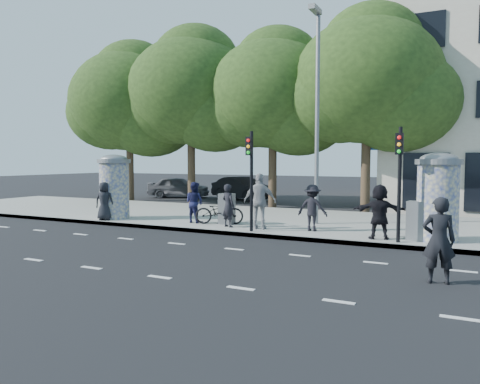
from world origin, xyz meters
The scene contains 26 objects.
ground centered at (0.00, 0.00, 0.00)m, with size 120.00×120.00×0.00m, color black.
sidewalk centered at (0.00, 7.50, 0.07)m, with size 40.00×8.00×0.15m, color gray.
curb centered at (0.00, 3.55, 0.07)m, with size 40.00×0.10×0.16m, color slate.
lane_dash_near centered at (0.00, -2.20, 0.00)m, with size 32.00×0.12×0.01m, color silver.
lane_dash_far centered at (0.00, 1.40, 0.00)m, with size 32.00×0.12×0.01m, color silver.
ad_column_left centered at (-7.20, 4.50, 1.54)m, with size 1.36×1.36×2.65m.
ad_column_right centered at (5.20, 4.70, 1.54)m, with size 1.36×1.36×2.65m.
traffic_pole_near centered at (-0.60, 3.79, 2.23)m, with size 0.22×0.31×3.40m.
traffic_pole_far centered at (4.20, 3.79, 2.23)m, with size 0.22×0.31×3.40m.
street_lamp centered at (0.80, 6.63, 4.79)m, with size 0.25×0.93×8.00m.
tree_far_left centered at (-13.00, 12.50, 6.19)m, with size 7.20×7.20×9.26m.
tree_mid_left centered at (-8.50, 12.50, 6.50)m, with size 7.20×7.20×9.57m.
tree_near_left centered at (-3.50, 12.70, 6.06)m, with size 6.80×6.80×8.97m.
tree_center centered at (1.50, 12.30, 6.31)m, with size 7.00×7.00×9.30m.
ped_a centered at (-7.16, 3.85, 0.93)m, with size 0.76×0.49×1.55m, color black.
ped_b centered at (-1.78, 4.39, 0.93)m, with size 0.57×0.37×1.56m, color black.
ped_c centered at (-3.52, 4.86, 0.94)m, with size 0.77×0.60×1.58m, color #1A1B41.
ped_d centered at (1.24, 4.86, 0.94)m, with size 1.02×0.59×1.59m, color black.
ped_e centered at (-0.55, 4.44, 1.13)m, with size 1.15×0.65×1.96m, color #9F9EA1.
ped_f centered at (3.59, 4.18, 1.00)m, with size 1.57×0.56×1.69m, color black.
man_road centered at (5.53, 0.01, 0.91)m, with size 0.67×0.44×1.83m, color black.
bicycle centered at (-2.44, 4.91, 0.63)m, with size 1.83×0.64×0.96m, color black.
cabinet_left centered at (-2.18, 5.02, 0.73)m, with size 0.56×0.40×1.16m, color slate.
cabinet_right centered at (4.66, 4.44, 0.74)m, with size 0.57×0.41×1.19m, color gray.
car_left centered at (-11.81, 16.07, 0.71)m, with size 4.17×1.68×1.42m, color #56575E.
car_mid centered at (-7.16, 16.43, 0.74)m, with size 4.47×1.56×1.47m, color black.
Camera 1 is at (6.12, -10.50, 2.60)m, focal length 35.00 mm.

